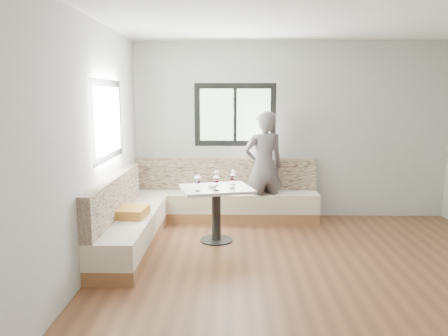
{
  "coord_description": "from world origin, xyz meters",
  "views": [
    {
      "loc": [
        -0.94,
        -4.51,
        1.95
      ],
      "look_at": [
        -1.05,
        1.29,
        0.99
      ],
      "focal_mm": 35.0,
      "sensor_mm": 36.0,
      "label": 1
    }
  ],
  "objects": [
    {
      "name": "room",
      "position": [
        -0.08,
        0.08,
        1.41
      ],
      "size": [
        5.01,
        5.01,
        2.81
      ],
      "color": "brown",
      "rests_on": "ground"
    },
    {
      "name": "banquette",
      "position": [
        -1.59,
        1.63,
        0.33
      ],
      "size": [
        2.9,
        2.8,
        0.95
      ],
      "color": "#9B6640",
      "rests_on": "ground"
    },
    {
      "name": "table",
      "position": [
        -1.16,
        1.19,
        0.56
      ],
      "size": [
        1.06,
        0.92,
        0.74
      ],
      "rotation": [
        0.0,
        0.0,
        0.27
      ],
      "color": "black",
      "rests_on": "ground"
    },
    {
      "name": "person",
      "position": [
        -0.46,
        2.15,
        0.86
      ],
      "size": [
        0.72,
        0.57,
        1.73
      ],
      "primitive_type": "imported",
      "rotation": [
        0.0,
        0.0,
        3.42
      ],
      "color": "#5E575C",
      "rests_on": "ground"
    },
    {
      "name": "olive_ramekin",
      "position": [
        -1.21,
        1.15,
        0.77
      ],
      "size": [
        0.11,
        0.11,
        0.04
      ],
      "color": "white",
      "rests_on": "table"
    },
    {
      "name": "wine_glass_a",
      "position": [
        -1.38,
        0.95,
        0.89
      ],
      "size": [
        0.1,
        0.1,
        0.21
      ],
      "color": "white",
      "rests_on": "table"
    },
    {
      "name": "wine_glass_b",
      "position": [
        -1.15,
        0.99,
        0.89
      ],
      "size": [
        0.1,
        0.1,
        0.21
      ],
      "color": "white",
      "rests_on": "table"
    },
    {
      "name": "wine_glass_c",
      "position": [
        -0.94,
        1.14,
        0.89
      ],
      "size": [
        0.1,
        0.1,
        0.21
      ],
      "color": "white",
      "rests_on": "table"
    },
    {
      "name": "wine_glass_d",
      "position": [
        -1.16,
        1.3,
        0.89
      ],
      "size": [
        0.1,
        0.1,
        0.21
      ],
      "color": "white",
      "rests_on": "table"
    },
    {
      "name": "wine_glass_e",
      "position": [
        -0.93,
        1.35,
        0.89
      ],
      "size": [
        0.1,
        0.1,
        0.21
      ],
      "color": "white",
      "rests_on": "table"
    }
  ]
}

